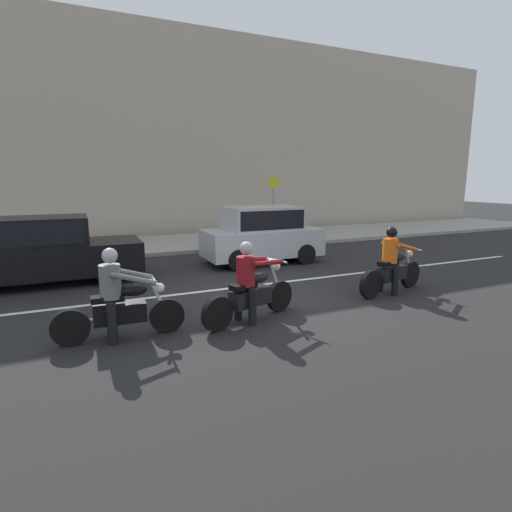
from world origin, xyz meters
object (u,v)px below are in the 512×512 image
(motorcycle_with_rider_orange_stripe, at_px, (392,266))
(motorcycle_with_rider_gray, at_px, (119,302))
(motorcycle_with_rider_crimson, at_px, (250,288))
(parked_sedan_black, at_px, (41,250))
(street_sign_post, at_px, (274,201))
(parked_hatchback_silver, at_px, (262,234))

(motorcycle_with_rider_orange_stripe, bearing_deg, motorcycle_with_rider_gray, -177.32)
(motorcycle_with_rider_gray, bearing_deg, motorcycle_with_rider_orange_stripe, 2.68)
(motorcycle_with_rider_crimson, height_order, motorcycle_with_rider_gray, motorcycle_with_rider_gray)
(parked_sedan_black, xyz_separation_m, street_sign_post, (8.61, 3.99, 0.84))
(parked_sedan_black, distance_m, street_sign_post, 9.52)
(motorcycle_with_rider_orange_stripe, bearing_deg, parked_sedan_black, 150.56)
(motorcycle_with_rider_gray, height_order, parked_sedan_black, parked_sedan_black)
(street_sign_post, bearing_deg, parked_hatchback_silver, -121.44)
(parked_hatchback_silver, bearing_deg, motorcycle_with_rider_gray, -135.88)
(parked_sedan_black, height_order, street_sign_post, street_sign_post)
(motorcycle_with_rider_gray, bearing_deg, parked_sedan_black, 107.24)
(parked_sedan_black, bearing_deg, parked_hatchback_silver, 1.37)
(motorcycle_with_rider_orange_stripe, xyz_separation_m, parked_sedan_black, (-7.55, 4.26, 0.24))
(motorcycle_with_rider_orange_stripe, distance_m, parked_sedan_black, 8.68)
(motorcycle_with_rider_orange_stripe, relative_size, street_sign_post, 0.84)
(motorcycle_with_rider_crimson, relative_size, street_sign_post, 0.81)
(motorcycle_with_rider_orange_stripe, height_order, parked_sedan_black, parked_sedan_black)
(parked_hatchback_silver, relative_size, street_sign_post, 1.41)
(street_sign_post, bearing_deg, motorcycle_with_rider_orange_stripe, -97.27)
(motorcycle_with_rider_crimson, bearing_deg, parked_hatchback_silver, 62.41)
(motorcycle_with_rider_crimson, xyz_separation_m, street_sign_post, (4.85, 8.63, 1.10))
(motorcycle_with_rider_crimson, distance_m, parked_hatchback_silver, 5.42)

